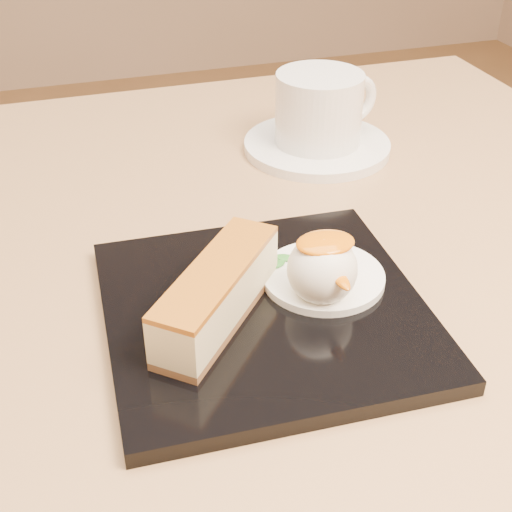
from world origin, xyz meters
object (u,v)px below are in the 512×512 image
object	(u,v)px
table	(275,392)
saucer	(317,146)
dessert_plate	(265,311)
coffee_cup	(321,107)
ice_cream_scoop	(322,269)
cheesecake	(217,294)

from	to	relation	value
table	saucer	distance (m)	0.26
dessert_plate	coffee_cup	distance (m)	0.29
saucer	coffee_cup	size ratio (longest dim) A/B	1.30
ice_cream_scoop	coffee_cup	distance (m)	0.27
cheesecake	ice_cream_scoop	world-z (taller)	ice_cream_scoop
table	cheesecake	size ratio (longest dim) A/B	6.67
dessert_plate	coffee_cup	world-z (taller)	coffee_cup
dessert_plate	table	bearing A→B (deg)	64.57
table	coffee_cup	xyz separation A→B (m)	(0.10, 0.17, 0.20)
coffee_cup	cheesecake	bearing A→B (deg)	-139.24
table	coffee_cup	world-z (taller)	coffee_cup
table	ice_cream_scoop	xyz separation A→B (m)	(0.00, -0.08, 0.19)
dessert_plate	ice_cream_scoop	xyz separation A→B (m)	(0.04, -0.01, 0.03)
ice_cream_scoop	saucer	bearing A→B (deg)	68.85
cheesecake	saucer	bearing A→B (deg)	6.53
dessert_plate	cheesecake	world-z (taller)	cheesecake
ice_cream_scoop	saucer	world-z (taller)	ice_cream_scoop
table	saucer	world-z (taller)	saucer
table	dessert_plate	bearing A→B (deg)	-115.43
table	ice_cream_scoop	world-z (taller)	ice_cream_scoop
table	dessert_plate	xyz separation A→B (m)	(-0.04, -0.08, 0.16)
table	coffee_cup	bearing A→B (deg)	58.90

